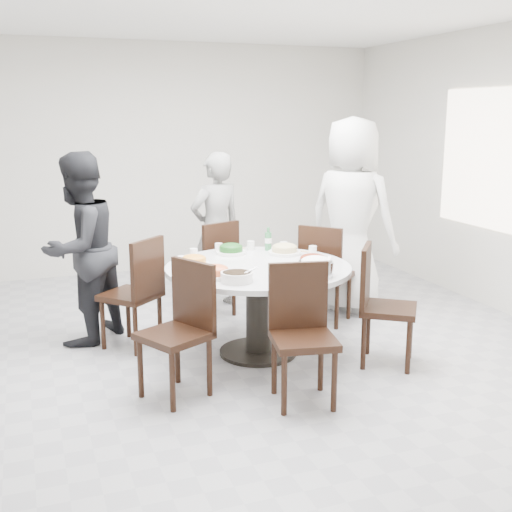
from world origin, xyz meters
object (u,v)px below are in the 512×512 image
object	(u,v)px
chair_nw	(130,293)
chair_n	(209,268)
diner_right	(351,216)
soup_bowl	(237,277)
chair_se	(389,306)
diner_left	(80,249)
dining_table	(258,310)
diner_middle	(216,231)
chair_s	(304,337)
beverage_bottle	(268,239)
rice_bowl	(316,269)
chair_ne	(327,273)
chair_sw	(174,332)

from	to	relation	value
chair_nw	chair_n	bearing A→B (deg)	171.97
diner_right	soup_bowl	world-z (taller)	diner_right
chair_se	diner_left	distance (m)	2.62
chair_nw	dining_table	bearing A→B (deg)	107.73
chair_se	dining_table	bearing A→B (deg)	93.39
chair_nw	diner_middle	size ratio (longest dim) A/B	0.60
chair_s	beverage_bottle	world-z (taller)	beverage_bottle
chair_nw	rice_bowl	xyz separation A→B (m)	(1.25, -0.99, 0.33)
chair_ne	chair_nw	size ratio (longest dim) A/B	1.00
chair_ne	diner_right	xyz separation A→B (m)	(0.38, 0.26, 0.49)
diner_left	soup_bowl	bearing A→B (deg)	84.28
chair_n	soup_bowl	bearing A→B (deg)	59.77
dining_table	diner_right	world-z (taller)	diner_right
diner_right	diner_left	size ratio (longest dim) A/B	1.17
soup_bowl	beverage_bottle	world-z (taller)	beverage_bottle
rice_bowl	beverage_bottle	distance (m)	0.99
dining_table	beverage_bottle	world-z (taller)	beverage_bottle
chair_n	diner_right	distance (m)	1.49
chair_sw	rice_bowl	size ratio (longest dim) A/B	3.58
dining_table	chair_sw	distance (m)	1.01
chair_s	rice_bowl	world-z (taller)	chair_s
chair_s	chair_se	xyz separation A→B (m)	(0.91, 0.41, 0.00)
rice_bowl	chair_se	bearing A→B (deg)	-9.19
chair_s	rice_bowl	size ratio (longest dim) A/B	3.58
rice_bowl	chair_ne	bearing A→B (deg)	59.51
diner_left	chair_nw	bearing A→B (deg)	98.45
chair_s	chair_nw	bearing A→B (deg)	132.25
chair_sw	diner_left	xyz separation A→B (m)	(-0.49, 1.38, 0.35)
chair_ne	chair_n	distance (m)	1.14
diner_middle	chair_n	bearing A→B (deg)	44.05
chair_n	soup_bowl	xyz separation A→B (m)	(-0.23, -1.55, 0.31)
chair_nw	diner_right	size ratio (longest dim) A/B	0.49
diner_right	chair_s	bearing A→B (deg)	110.48
chair_sw	beverage_bottle	distance (m)	1.61
chair_ne	chair_se	bearing A→B (deg)	136.42
beverage_bottle	soup_bowl	bearing A→B (deg)	-122.88
chair_ne	chair_se	world-z (taller)	same
diner_right	rice_bowl	xyz separation A→B (m)	(-0.99, -1.28, -0.15)
chair_n	rice_bowl	world-z (taller)	chair_n
soup_bowl	diner_left	bearing A→B (deg)	129.29
chair_nw	rice_bowl	world-z (taller)	chair_nw
diner_right	diner_middle	size ratio (longest dim) A/B	1.22
dining_table	diner_left	xyz separation A→B (m)	(-1.32, 0.81, 0.45)
chair_n	chair_s	distance (m)	2.10
chair_sw	beverage_bottle	world-z (taller)	beverage_bottle
diner_middle	rice_bowl	size ratio (longest dim) A/B	5.95
chair_n	beverage_bottle	size ratio (longest dim) A/B	4.55
chair_sw	chair_s	bearing A→B (deg)	36.06
diner_middle	rice_bowl	world-z (taller)	diner_middle
chair_nw	chair_se	world-z (taller)	same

